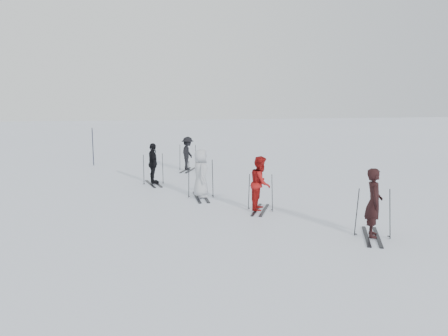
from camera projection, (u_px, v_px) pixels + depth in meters
name	position (u px, v px, depth m)	size (l,w,h in m)	color
ground	(231.00, 204.00, 13.93)	(120.00, 120.00, 0.00)	silver
skier_near_dark	(374.00, 204.00, 10.40)	(0.60, 0.40, 1.65)	black
skier_red	(261.00, 184.00, 12.95)	(0.78, 0.61, 1.61)	maroon
skier_grey	(201.00, 174.00, 14.68)	(0.79, 0.51, 1.62)	#ABAEB4
skier_uphill_left	(153.00, 164.00, 17.05)	(0.93, 0.39, 1.59)	black
skier_uphill_far	(188.00, 154.00, 20.38)	(1.01, 0.58, 1.56)	black
skis_near_dark	(373.00, 212.00, 10.43)	(0.90, 1.69, 1.23)	black
skis_red	(261.00, 192.00, 12.99)	(0.83, 1.56, 1.14)	black
skis_grey	(201.00, 178.00, 14.70)	(0.96, 1.81, 1.32)	black
skis_uphill_left	(153.00, 169.00, 17.08)	(0.89, 1.69, 1.23)	black
skis_uphill_far	(188.00, 157.00, 20.40)	(0.91, 1.72, 1.25)	black
piste_marker	(93.00, 147.00, 21.98)	(0.04, 0.04, 1.90)	black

